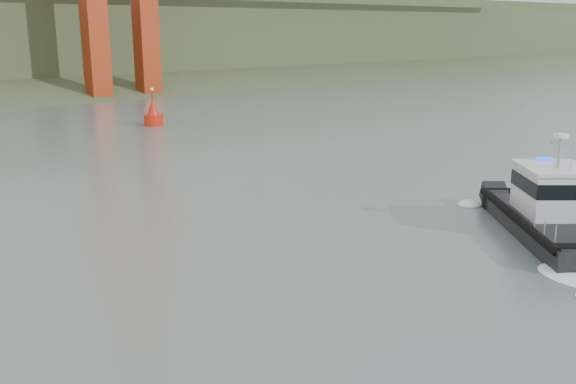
% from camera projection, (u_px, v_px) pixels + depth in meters
% --- Properties ---
extents(ground, '(400.00, 400.00, 0.00)m').
position_uv_depth(ground, '(428.00, 283.00, 26.54)').
color(ground, '#46534E').
rests_on(ground, ground).
extents(patrol_boat, '(10.10, 11.08, 5.36)m').
position_uv_depth(patrol_boat, '(554.00, 209.00, 32.36)').
color(patrol_boat, black).
rests_on(patrol_boat, ground).
extents(nav_buoy, '(2.05, 2.05, 4.27)m').
position_uv_depth(nav_buoy, '(153.00, 115.00, 68.75)').
color(nav_buoy, red).
rests_on(nav_buoy, ground).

